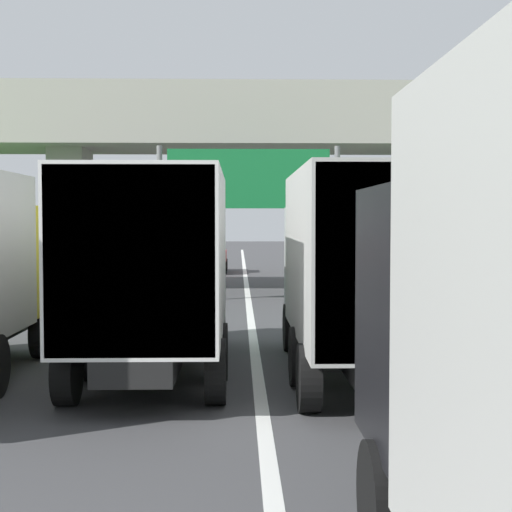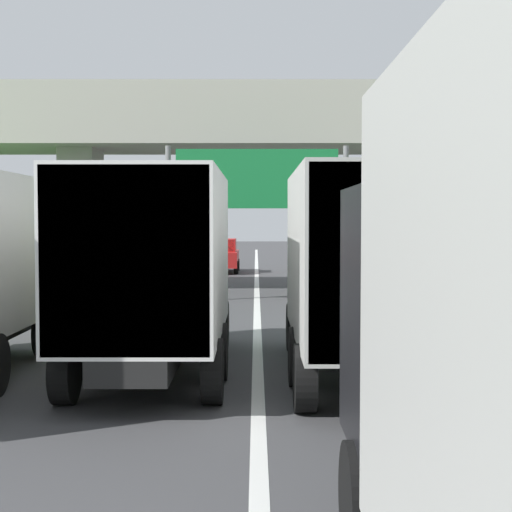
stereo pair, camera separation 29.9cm
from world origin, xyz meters
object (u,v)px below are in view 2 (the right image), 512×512
Objects in this scene: truck_green at (156,263)px; truck_silver at (359,264)px; car_red at (219,256)px; construction_barrel_5 at (512,305)px; overhead_highway_sign at (255,188)px.

truck_green is 1.00× the size of truck_silver.
truck_silver is 26.63m from car_red.
truck_silver is (3.45, -0.47, 0.00)m from truck_green.
truck_silver is at bearing -7.80° from truck_green.
car_red reaches higher than construction_barrel_5.
truck_green is at bearing -141.48° from construction_barrel_5.
car_red is 20.99m from construction_barrel_5.
truck_green and truck_silver have the same top height.
overhead_highway_sign reaches higher than construction_barrel_5.
overhead_highway_sign is 12.20m from truck_silver.
overhead_highway_sign reaches higher than truck_green.
overhead_highway_sign is 1.43× the size of car_red.
car_red is at bearing 97.25° from overhead_highway_sign.
construction_barrel_5 is at bearing 38.52° from truck_green.
car_red is (-0.10, 25.90, -1.08)m from truck_green.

